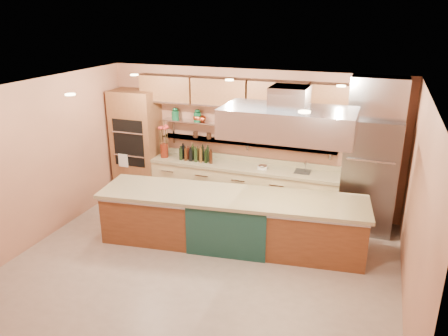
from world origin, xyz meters
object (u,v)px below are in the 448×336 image
at_px(island, 231,220).
at_px(flower_vase, 164,150).
at_px(kitchen_scale, 263,166).
at_px(refrigerator, 369,176).
at_px(copper_kettle, 202,118).
at_px(green_canister, 221,119).

relative_size(island, flower_vase, 15.07).
bearing_deg(kitchen_scale, refrigerator, -1.34).
xyz_separation_m(flower_vase, copper_kettle, (0.78, 0.22, 0.70)).
relative_size(island, kitchen_scale, 24.81).
bearing_deg(island, copper_kettle, 119.05).
bearing_deg(kitchen_scale, green_canister, 165.85).
bearing_deg(island, green_canister, 108.42).
distance_m(refrigerator, copper_kettle, 3.43).
bearing_deg(kitchen_scale, flower_vase, 178.95).
bearing_deg(flower_vase, refrigerator, -0.14).
distance_m(refrigerator, green_canister, 3.03).
bearing_deg(kitchen_scale, copper_kettle, 169.78).
relative_size(kitchen_scale, green_canister, 1.01).
height_order(flower_vase, kitchen_scale, flower_vase).
xyz_separation_m(copper_kettle, green_canister, (0.42, 0.00, 0.02)).
height_order(copper_kettle, green_canister, green_canister).
height_order(island, flower_vase, flower_vase).
relative_size(island, green_canister, 24.93).
height_order(island, copper_kettle, copper_kettle).
height_order(island, green_canister, green_canister).
distance_m(flower_vase, kitchen_scale, 2.15).
distance_m(island, flower_vase, 2.52).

